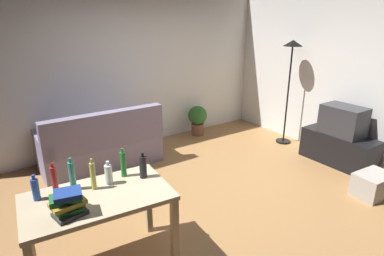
# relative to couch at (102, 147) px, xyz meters

# --- Properties ---
(ground_plane) EXTENTS (5.20, 4.40, 0.02)m
(ground_plane) POSITION_rel_couch_xyz_m (0.82, -1.59, -0.32)
(ground_plane) COLOR #9E7042
(wall_rear) EXTENTS (5.20, 0.10, 2.70)m
(wall_rear) POSITION_rel_couch_xyz_m (0.82, 0.61, 1.04)
(wall_rear) COLOR white
(wall_rear) RESTS_ON ground_plane
(wall_right) EXTENTS (0.10, 4.40, 2.70)m
(wall_right) POSITION_rel_couch_xyz_m (3.42, -1.59, 1.04)
(wall_right) COLOR silver
(wall_right) RESTS_ON ground_plane
(couch) EXTENTS (1.73, 0.84, 0.92)m
(couch) POSITION_rel_couch_xyz_m (0.00, 0.00, 0.00)
(couch) COLOR gray
(couch) RESTS_ON ground_plane
(tv_stand) EXTENTS (0.44, 1.10, 0.48)m
(tv_stand) POSITION_rel_couch_xyz_m (3.07, -1.96, -0.07)
(tv_stand) COLOR black
(tv_stand) RESTS_ON ground_plane
(tv) EXTENTS (0.41, 0.60, 0.44)m
(tv) POSITION_rel_couch_xyz_m (3.07, -1.96, 0.39)
(tv) COLOR #2D2D33
(tv) RESTS_ON tv_stand
(torchiere_lamp) EXTENTS (0.32, 0.32, 1.81)m
(torchiere_lamp) POSITION_rel_couch_xyz_m (3.07, -0.89, 1.11)
(torchiere_lamp) COLOR black
(torchiere_lamp) RESTS_ON ground_plane
(desk) EXTENTS (1.25, 0.79, 0.76)m
(desk) POSITION_rel_couch_xyz_m (-0.71, -2.08, 0.34)
(desk) COLOR #C6B28E
(desk) RESTS_ON ground_plane
(potted_plant) EXTENTS (0.36, 0.36, 0.57)m
(potted_plant) POSITION_rel_couch_xyz_m (1.99, 0.31, 0.02)
(potted_plant) COLOR brown
(potted_plant) RESTS_ON ground_plane
(storage_box) EXTENTS (0.50, 0.37, 0.30)m
(storage_box) POSITION_rel_couch_xyz_m (2.57, -2.77, -0.16)
(storage_box) COLOR #A8A399
(storage_box) RESTS_ON ground_plane
(bottle_blue) EXTENTS (0.06, 0.06, 0.22)m
(bottle_blue) POSITION_rel_couch_xyz_m (-1.14, -1.87, 0.55)
(bottle_blue) COLOR #2347A3
(bottle_blue) RESTS_ON desk
(bottle_red) EXTENTS (0.05, 0.05, 0.30)m
(bottle_red) POSITION_rel_couch_xyz_m (-0.99, -1.89, 0.59)
(bottle_red) COLOR #AD2323
(bottle_red) RESTS_ON desk
(bottle_tall) EXTENTS (0.05, 0.05, 0.30)m
(bottle_tall) POSITION_rel_couch_xyz_m (-0.84, -1.87, 0.59)
(bottle_tall) COLOR teal
(bottle_tall) RESTS_ON desk
(bottle_squat) EXTENTS (0.05, 0.05, 0.28)m
(bottle_squat) POSITION_rel_couch_xyz_m (-0.69, -1.96, 0.58)
(bottle_squat) COLOR #BCB24C
(bottle_squat) RESTS_ON desk
(bottle_clear) EXTENTS (0.07, 0.07, 0.22)m
(bottle_clear) POSITION_rel_couch_xyz_m (-0.56, -1.95, 0.55)
(bottle_clear) COLOR silver
(bottle_clear) RESTS_ON desk
(bottle_green) EXTENTS (0.05, 0.05, 0.28)m
(bottle_green) POSITION_rel_couch_xyz_m (-0.39, -1.88, 0.58)
(bottle_green) COLOR #1E722D
(bottle_green) RESTS_ON desk
(bottle_dark) EXTENTS (0.07, 0.07, 0.25)m
(bottle_dark) POSITION_rel_couch_xyz_m (-0.25, -2.01, 0.56)
(bottle_dark) COLOR black
(bottle_dark) RESTS_ON desk
(book_stack) EXTENTS (0.27, 0.22, 0.20)m
(book_stack) POSITION_rel_couch_xyz_m (-0.97, -2.23, 0.55)
(book_stack) COLOR #333338
(book_stack) RESTS_ON desk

